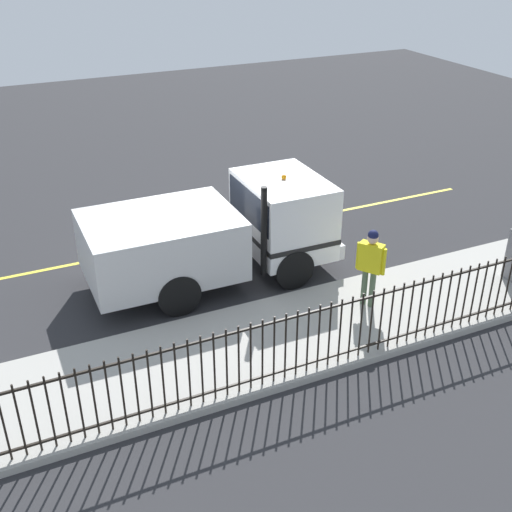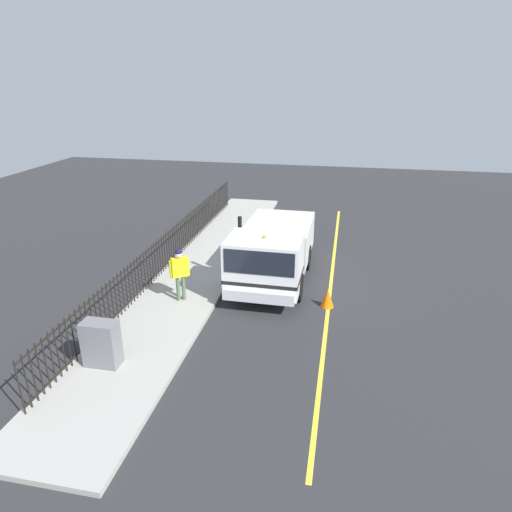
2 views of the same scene
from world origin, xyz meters
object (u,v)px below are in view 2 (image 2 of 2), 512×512
object	(u,v)px
work_truck	(272,250)
utility_cabinet	(101,344)
traffic_cone	(328,298)
worker_standing	(180,269)

from	to	relation	value
work_truck	utility_cabinet	world-z (taller)	work_truck
traffic_cone	work_truck	bearing A→B (deg)	-35.20
work_truck	utility_cabinet	bearing A→B (deg)	61.33
utility_cabinet	worker_standing	bearing A→B (deg)	-100.53
work_truck	worker_standing	xyz separation A→B (m)	(2.67, 2.21, -0.02)
work_truck	traffic_cone	distance (m)	2.73
utility_cabinet	traffic_cone	world-z (taller)	utility_cabinet
work_truck	worker_standing	world-z (taller)	work_truck
work_truck	utility_cabinet	distance (m)	6.94
work_truck	traffic_cone	xyz separation A→B (m)	(-2.09, 1.48, -0.95)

